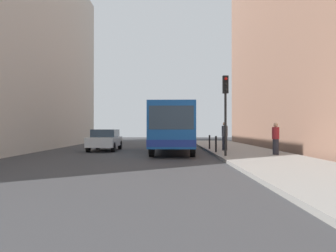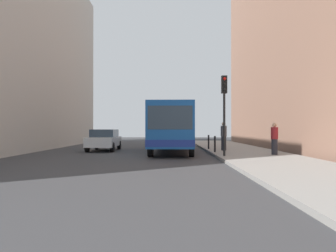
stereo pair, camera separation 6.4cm
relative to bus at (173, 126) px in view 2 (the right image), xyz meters
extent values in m
plane|color=#38383A|center=(-0.99, -3.61, -1.73)|extent=(80.00, 80.00, 0.00)
cube|color=gray|center=(4.41, -3.61, -1.65)|extent=(4.40, 40.00, 0.15)
cube|color=#936B56|center=(10.51, 0.39, 6.77)|extent=(7.00, 32.00, 16.99)
cube|color=#19519E|center=(0.00, -0.11, 0.02)|extent=(2.91, 11.09, 2.50)
cube|color=navy|center=(0.00, -0.11, -0.93)|extent=(2.94, 11.11, 0.36)
cube|color=#2D3D4C|center=(-0.21, -5.58, 0.37)|extent=(2.26, 0.15, 1.20)
cube|color=#2D3D4C|center=(0.01, 0.39, 0.37)|extent=(2.87, 9.49, 1.00)
cylinder|color=black|center=(0.98, -4.05, -1.23)|extent=(0.32, 1.01, 1.00)
cylinder|color=black|center=(-1.28, -3.96, -1.23)|extent=(0.32, 1.01, 1.00)
cylinder|color=black|center=(1.27, 3.75, -1.23)|extent=(0.32, 1.01, 1.00)
cylinder|color=black|center=(-0.99, 3.83, -1.23)|extent=(0.32, 1.01, 1.00)
cube|color=silver|center=(-4.77, 0.95, -1.09)|extent=(1.81, 4.41, 0.64)
cube|color=#2D3D4C|center=(-4.77, 1.10, -0.51)|extent=(1.61, 2.47, 0.52)
cylinder|color=black|center=(-3.96, -0.55, -1.41)|extent=(0.22, 0.64, 0.64)
cylinder|color=black|center=(-5.60, -0.54, -1.41)|extent=(0.22, 0.64, 0.64)
cylinder|color=black|center=(-3.95, 2.45, -1.41)|extent=(0.22, 0.64, 0.64)
cylinder|color=black|center=(-5.59, 2.46, -1.41)|extent=(0.22, 0.64, 0.64)
cube|color=silver|center=(0.55, 10.79, -1.09)|extent=(1.81, 4.40, 0.64)
cube|color=#2D3D4C|center=(0.55, 10.94, -0.51)|extent=(1.60, 2.47, 0.52)
cylinder|color=black|center=(1.37, 9.30, -1.41)|extent=(0.22, 0.64, 0.64)
cylinder|color=black|center=(-0.27, 9.29, -1.41)|extent=(0.22, 0.64, 0.64)
cylinder|color=black|center=(1.36, 12.30, -1.41)|extent=(0.22, 0.64, 0.64)
cylinder|color=black|center=(-0.28, 12.29, -1.41)|extent=(0.22, 0.64, 0.64)
cylinder|color=black|center=(2.56, -5.30, 0.02)|extent=(0.12, 0.12, 3.20)
cube|color=black|center=(2.56, -5.30, 2.07)|extent=(0.28, 0.24, 0.90)
sphere|color=red|center=(2.56, -5.43, 2.35)|extent=(0.16, 0.16, 0.16)
sphere|color=black|center=(2.56, -5.43, 2.07)|extent=(0.16, 0.16, 0.16)
sphere|color=black|center=(2.56, -5.43, 1.79)|extent=(0.16, 0.16, 0.16)
cylinder|color=black|center=(2.46, -2.59, -1.10)|extent=(0.11, 0.11, 0.95)
cylinder|color=black|center=(2.46, 0.49, -1.10)|extent=(0.11, 0.11, 0.95)
cylinder|color=#26262D|center=(5.39, -4.49, -1.16)|extent=(0.32, 0.32, 0.83)
cylinder|color=maroon|center=(5.39, -4.49, -0.42)|extent=(0.38, 0.38, 0.64)
sphere|color=tan|center=(5.39, -4.49, 0.01)|extent=(0.23, 0.23, 0.23)
cylinder|color=#26262D|center=(3.24, -1.05, -1.13)|extent=(0.32, 0.32, 0.89)
cylinder|color=#4C4C51|center=(3.24, -1.05, -0.35)|extent=(0.38, 0.38, 0.68)
sphere|color=tan|center=(3.24, -1.05, 0.12)|extent=(0.24, 0.24, 0.24)
camera|label=1|loc=(-0.38, -22.45, -0.17)|focal=35.90mm
camera|label=2|loc=(-0.32, -22.45, -0.17)|focal=35.90mm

